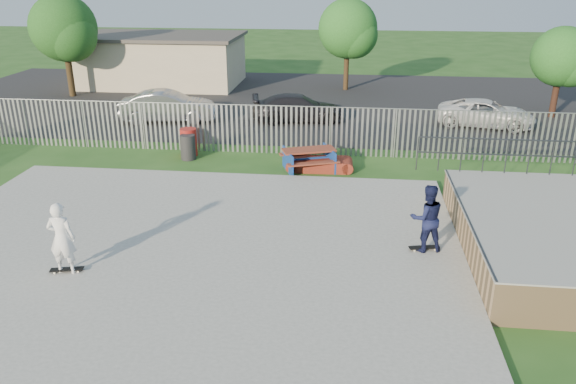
# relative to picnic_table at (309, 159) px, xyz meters

# --- Properties ---
(ground) EXTENTS (120.00, 120.00, 0.00)m
(ground) POSITION_rel_picnic_table_xyz_m (-2.89, -7.10, -0.42)
(ground) COLOR #25511B
(ground) RESTS_ON ground
(concrete_slab) EXTENTS (15.00, 12.00, 0.15)m
(concrete_slab) POSITION_rel_picnic_table_xyz_m (-2.89, -7.10, -0.35)
(concrete_slab) COLOR gray
(concrete_slab) RESTS_ON ground
(quarter_pipe) EXTENTS (5.50, 7.05, 2.19)m
(quarter_pipe) POSITION_rel_picnic_table_xyz_m (6.60, -6.06, 0.14)
(quarter_pipe) COLOR tan
(quarter_pipe) RESTS_ON ground
(fence) EXTENTS (26.04, 16.02, 2.00)m
(fence) POSITION_rel_picnic_table_xyz_m (-1.89, -2.51, 0.58)
(fence) COLOR gray
(fence) RESTS_ON ground
(picnic_table) EXTENTS (2.39, 2.18, 0.82)m
(picnic_table) POSITION_rel_picnic_table_xyz_m (0.00, 0.00, 0.00)
(picnic_table) COLOR brown
(picnic_table) RESTS_ON ground
(funbox) EXTENTS (2.13, 1.12, 0.42)m
(funbox) POSITION_rel_picnic_table_xyz_m (0.41, 0.08, -0.21)
(funbox) COLOR maroon
(funbox) RESTS_ON ground
(trash_bin_red) EXTENTS (0.67, 0.67, 1.12)m
(trash_bin_red) POSITION_rel_picnic_table_xyz_m (-4.99, 1.25, 0.14)
(trash_bin_red) COLOR maroon
(trash_bin_red) RESTS_ON ground
(trash_bin_grey) EXTENTS (0.60, 0.60, 1.00)m
(trash_bin_grey) POSITION_rel_picnic_table_xyz_m (-4.89, 0.75, 0.08)
(trash_bin_grey) COLOR #272729
(trash_bin_grey) RESTS_ON ground
(parking_lot) EXTENTS (40.00, 18.00, 0.02)m
(parking_lot) POSITION_rel_picnic_table_xyz_m (-2.89, 11.90, -0.41)
(parking_lot) COLOR black
(parking_lot) RESTS_ON ground
(car_silver) EXTENTS (4.83, 2.36, 1.52)m
(car_silver) POSITION_rel_picnic_table_xyz_m (-7.49, 6.39, 0.36)
(car_silver) COLOR #9E9EA3
(car_silver) RESTS_ON parking_lot
(car_dark) EXTENTS (4.81, 2.63, 1.32)m
(car_dark) POSITION_rel_picnic_table_xyz_m (-1.08, 7.22, 0.26)
(car_dark) COLOR black
(car_dark) RESTS_ON parking_lot
(car_white) EXTENTS (4.86, 3.00, 1.26)m
(car_white) POSITION_rel_picnic_table_xyz_m (8.00, 7.25, 0.23)
(car_white) COLOR white
(car_white) RESTS_ON parking_lot
(building) EXTENTS (10.40, 6.40, 3.20)m
(building) POSITION_rel_picnic_table_xyz_m (-10.89, 15.90, 1.19)
(building) COLOR beige
(building) RESTS_ON ground
(tree_left) EXTENTS (3.80, 3.80, 5.86)m
(tree_left) POSITION_rel_picnic_table_xyz_m (-15.07, 11.66, 3.52)
(tree_left) COLOR #3E2E19
(tree_left) RESTS_ON ground
(tree_mid) EXTENTS (3.58, 3.58, 5.52)m
(tree_mid) POSITION_rel_picnic_table_xyz_m (1.15, 15.43, 3.30)
(tree_mid) COLOR #412E1A
(tree_mid) RESTS_ON ground
(tree_right) EXTENTS (2.95, 2.95, 4.55)m
(tree_right) POSITION_rel_picnic_table_xyz_m (11.80, 9.49, 2.63)
(tree_right) COLOR #381F16
(tree_right) RESTS_ON ground
(skateboard_a) EXTENTS (0.82, 0.37, 0.08)m
(skateboard_a) POSITION_rel_picnic_table_xyz_m (3.57, -6.45, -0.23)
(skateboard_a) COLOR black
(skateboard_a) RESTS_ON concrete_slab
(skateboard_b) EXTENTS (0.82, 0.37, 0.08)m
(skateboard_b) POSITION_rel_picnic_table_xyz_m (-5.33, -8.62, -0.23)
(skateboard_b) COLOR black
(skateboard_b) RESTS_ON concrete_slab
(skater_navy) EXTENTS (1.02, 0.87, 1.84)m
(skater_navy) POSITION_rel_picnic_table_xyz_m (3.57, -6.45, 0.65)
(skater_navy) COLOR #13173C
(skater_navy) RESTS_ON concrete_slab
(skater_white) EXTENTS (0.69, 0.47, 1.84)m
(skater_white) POSITION_rel_picnic_table_xyz_m (-5.33, -8.62, 0.65)
(skater_white) COLOR white
(skater_white) RESTS_ON concrete_slab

